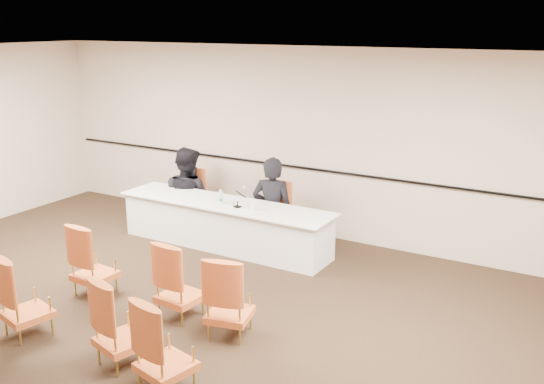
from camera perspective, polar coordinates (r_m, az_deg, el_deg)
The scene contains 20 objects.
floor at distance 7.01m, azimuth -12.31°, elevation -13.27°, with size 10.00×10.00×0.00m, color black.
ceiling at distance 6.16m, azimuth -13.97°, elevation 11.97°, with size 10.00×10.00×0.00m, color white.
wall_back at distance 9.63m, azimuth 3.34°, elevation 4.63°, with size 10.00×0.04×3.00m, color beige.
wall_rail at distance 9.68m, azimuth 3.19°, elevation 2.27°, with size 9.80×0.04×0.03m, color black.
panel_table at distance 9.33m, azimuth -4.45°, elevation -3.06°, with size 3.52×0.82×0.70m, color silver, non-canonical shape.
panelist_main at distance 9.44m, azimuth 0.05°, elevation -2.00°, with size 0.65×0.43×1.79m, color black.
panelist_main_chair at distance 9.44m, azimuth 0.05°, elevation -2.00°, with size 0.50×0.50×0.95m, color #A7541E, non-canonical shape.
panelist_second at distance 10.37m, azimuth -7.91°, elevation -0.92°, with size 0.92×0.72×1.89m, color black.
panelist_second_chair at distance 10.35m, azimuth -7.92°, elevation -0.54°, with size 0.50×0.50×0.95m, color #A7541E, non-canonical shape.
papers at distance 8.96m, azimuth -2.30°, elevation -1.46°, with size 0.30×0.22×0.00m, color white.
microphone at distance 8.93m, azimuth -3.27°, elevation -0.52°, with size 0.11×0.22×0.31m, color black, non-canonical shape.
water_bottle at distance 9.16m, azimuth -4.85°, elevation -0.42°, with size 0.07×0.07×0.22m, color teal, non-canonical shape.
drinking_glass at distance 9.00m, azimuth -3.74°, elevation -1.09°, with size 0.06×0.06×0.10m, color silver.
coffee_cup at distance 8.84m, azimuth -1.82°, elevation -1.25°, with size 0.09×0.09×0.14m, color white.
aud_chair_front_left at distance 7.99m, azimuth -16.44°, elevation -6.06°, with size 0.50×0.50×0.95m, color #A7541E, non-canonical shape.
aud_chair_front_mid at distance 7.17m, azimuth -8.66°, elevation -8.12°, with size 0.50×0.50×0.95m, color #A7541E, non-canonical shape.
aud_chair_front_right at distance 6.72m, azimuth -4.03°, elevation -9.71°, with size 0.50×0.50×0.95m, color #A7541E, non-canonical shape.
aud_chair_back_left at distance 7.23m, azimuth -22.20°, elevation -8.98°, with size 0.50×0.50×0.95m, color #A7541E, non-canonical shape.
aud_chair_back_mid at distance 6.37m, azimuth -14.00°, elevation -11.69°, with size 0.50×0.50×0.95m, color #A7541E, non-canonical shape.
aud_chair_back_right at distance 5.86m, azimuth -10.02°, elevation -13.97°, with size 0.50×0.50×0.95m, color #A7541E, non-canonical shape.
Camera 1 is at (4.26, -4.43, 3.37)m, focal length 40.00 mm.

